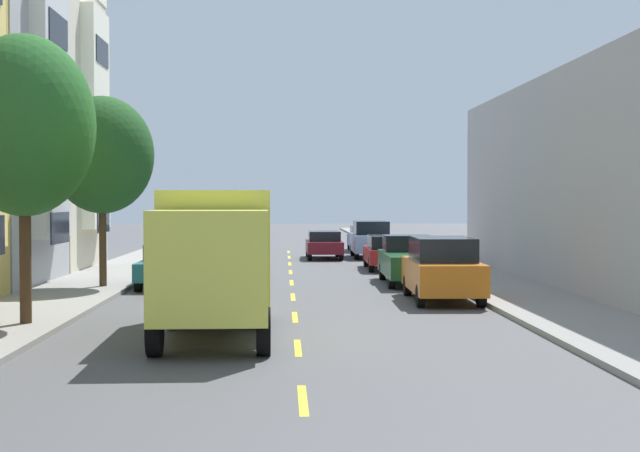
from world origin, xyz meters
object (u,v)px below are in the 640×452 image
object	(u,v)px
parked_wagon_navy	(365,238)
street_tree_second	(24,126)
parked_suv_white	(211,237)
delivery_box_truck	(217,253)
parked_sedan_silver	(222,235)
parked_wagon_red	(387,251)
parked_suv_sky	(371,239)
parked_hatchback_teal	(167,266)
parked_suv_orange	(442,269)
parked_pickup_forest	(411,261)
moving_burgundy_sedan	(324,244)
parked_sedan_charcoal	(192,251)
street_tree_third	(102,155)

from	to	relation	value
parked_wagon_navy	street_tree_second	bearing A→B (deg)	-108.52
parked_wagon_navy	parked_suv_white	distance (m)	9.33
street_tree_second	delivery_box_truck	xyz separation A→B (m)	(4.60, -1.17, -2.94)
parked_sedan_silver	parked_wagon_red	xyz separation A→B (m)	(8.54, -20.61, 0.05)
street_tree_second	parked_suv_sky	world-z (taller)	street_tree_second
parked_wagon_navy	parked_hatchback_teal	xyz separation A→B (m)	(-8.86, -22.17, -0.05)
street_tree_second	delivery_box_truck	world-z (taller)	street_tree_second
parked_wagon_navy	parked_hatchback_teal	bearing A→B (deg)	-111.78
parked_wagon_navy	parked_suv_orange	world-z (taller)	parked_suv_orange
parked_wagon_navy	parked_suv_orange	size ratio (longest dim) A/B	0.98
parked_suv_sky	parked_suv_orange	world-z (taller)	same
parked_pickup_forest	moving_burgundy_sedan	bearing A→B (deg)	100.10
parked_pickup_forest	parked_sedan_charcoal	bearing A→B (deg)	136.01
parked_suv_white	parked_suv_orange	bearing A→B (deg)	-69.74
parked_suv_sky	parked_wagon_navy	world-z (taller)	parked_suv_sky
parked_wagon_navy	parked_suv_white	xyz separation A→B (m)	(-8.82, -3.02, 0.18)
parked_sedan_charcoal	delivery_box_truck	bearing A→B (deg)	-82.85
parked_suv_sky	parked_sedan_charcoal	bearing A→B (deg)	-143.39
street_tree_second	parked_suv_sky	size ratio (longest dim) A/B	1.42
parked_suv_orange	parked_hatchback_teal	bearing A→B (deg)	151.78
parked_suv_white	street_tree_third	bearing A→B (deg)	-95.89
street_tree_third	parked_suv_sky	bearing A→B (deg)	57.83
street_tree_third	parked_hatchback_teal	distance (m)	4.42
parked_hatchback_teal	parked_sedan_silver	bearing A→B (deg)	89.89
parked_wagon_navy	parked_pickup_forest	bearing A→B (deg)	-90.41
street_tree_second	parked_hatchback_teal	size ratio (longest dim) A/B	1.70
delivery_box_truck	parked_suv_sky	xyz separation A→B (m)	(6.10, 27.59, -0.88)
parked_wagon_navy	parked_wagon_red	distance (m)	14.35
parked_pickup_forest	parked_suv_orange	size ratio (longest dim) A/B	1.10
parked_hatchback_teal	parked_suv_white	bearing A→B (deg)	89.90
parked_suv_orange	moving_burgundy_sedan	xyz separation A→B (m)	(-2.69, 20.11, -0.24)
parked_sedan_silver	moving_burgundy_sedan	distance (m)	14.44
parked_suv_white	parked_wagon_red	bearing A→B (deg)	-52.93
parked_sedan_silver	parked_suv_sky	distance (m)	15.06
parked_sedan_silver	parked_suv_sky	world-z (taller)	parked_suv_sky
street_tree_third	parked_suv_white	bearing A→B (deg)	84.11
parked_pickup_forest	parked_wagon_navy	bearing A→B (deg)	89.59
parked_sedan_silver	parked_suv_orange	size ratio (longest dim) A/B	0.94
parked_wagon_red	parked_sedan_charcoal	bearing A→B (deg)	168.54
parked_suv_white	parked_pickup_forest	distance (m)	20.03
parked_hatchback_teal	parked_wagon_navy	bearing A→B (deg)	68.22
parked_suv_sky	parked_wagon_navy	size ratio (longest dim) A/B	1.02
parked_wagon_navy	moving_burgundy_sedan	distance (m)	7.33
delivery_box_truck	parked_suv_orange	size ratio (longest dim) A/B	1.47
parked_wagon_red	parked_pickup_forest	size ratio (longest dim) A/B	0.89
parked_suv_sky	parked_pickup_forest	size ratio (longest dim) A/B	0.90
parked_wagon_red	parked_suv_orange	distance (m)	12.58
parked_suv_white	parked_pickup_forest	size ratio (longest dim) A/B	0.91
parked_wagon_navy	parked_suv_white	size ratio (longest dim) A/B	0.97
street_tree_second	parked_hatchback_teal	world-z (taller)	street_tree_second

